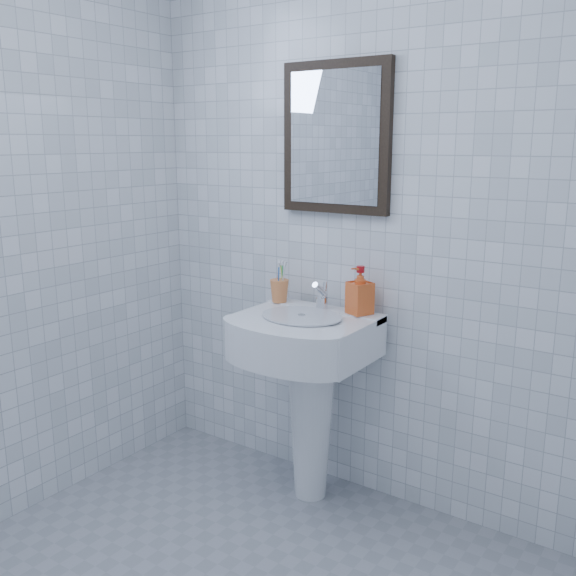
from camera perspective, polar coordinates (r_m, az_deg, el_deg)
The scene contains 6 objects.
wall_back at distance 2.69m, azimuth 7.40°, elevation 6.69°, with size 2.20×0.02×2.50m, color white.
washbasin at distance 2.74m, azimuth 1.83°, elevation -7.78°, with size 0.55×0.40×0.85m.
faucet at distance 2.73m, azimuth 3.01°, elevation -0.85°, with size 0.05×0.11×0.13m.
toothbrush_cup at distance 2.85m, azimuth -0.77°, elevation -0.25°, with size 0.08×0.08×0.10m, color #E88143, non-canonical shape.
soap_dispenser at distance 2.65m, azimuth 6.41°, elevation -0.21°, with size 0.09×0.09×0.20m, color red.
wall_mirror at distance 2.73m, azimuth 4.26°, elevation 13.17°, with size 0.50×0.04×0.62m.
Camera 1 is at (1.22, -1.17, 1.53)m, focal length 40.00 mm.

